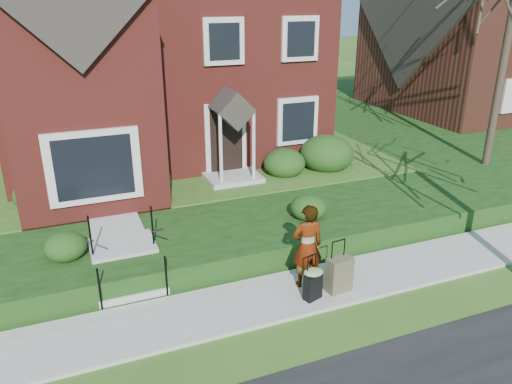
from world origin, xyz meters
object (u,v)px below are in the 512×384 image
front_steps (126,262)px  woman (307,246)px  suitcase_olive (339,274)px  suitcase_black (313,282)px

front_steps → woman: woman is taller
suitcase_olive → front_steps: bearing=144.9°
suitcase_olive → suitcase_black: bearing=179.1°
front_steps → suitcase_olive: (3.99, -2.16, -0.02)m
front_steps → suitcase_olive: bearing=-28.4°
front_steps → woman: size_ratio=1.10×
suitcase_black → suitcase_olive: size_ratio=0.87×
woman → suitcase_black: 0.76m
suitcase_black → suitcase_olive: suitcase_olive is taller
front_steps → suitcase_black: (3.35, -2.23, -0.02)m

